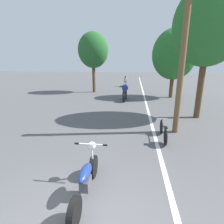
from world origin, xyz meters
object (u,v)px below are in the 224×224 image
Objects in this scene: bicycle_parked at (163,131)px; motorcycle_rider_lead at (125,94)px; motorcycle_foreground at (86,178)px; roadside_tree_right_near at (209,26)px; roadside_tree_right_far at (174,54)px; roadside_tree_left at (93,50)px; motorcycle_rider_far at (125,82)px; utility_pole at (182,58)px.

motorcycle_rider_lead is at bearing 104.85° from bicycle_parked.
roadside_tree_right_near is at bearing 55.79° from motorcycle_foreground.
motorcycle_rider_lead is 7.71m from bicycle_parked.
motorcycle_foreground is (-4.22, -12.68, -3.23)m from roadside_tree_right_far.
motorcycle_foreground is 1.23× the size of bicycle_parked.
roadside_tree_right_near is at bearing -46.18° from roadside_tree_left.
motorcycle_foreground is 19.80m from motorcycle_rider_far.
motorcycle_foreground is at bearing -124.21° from roadside_tree_right_near.
roadside_tree_right_near reaches higher than motorcycle_rider_far.
roadside_tree_right_near reaches higher than roadside_tree_right_far.
roadside_tree_right_near is 9.12m from motorcycle_foreground.
motorcycle_rider_far is at bearing 101.15° from utility_pole.
roadside_tree_left reaches higher than roadside_tree_right_far.
roadside_tree_right_far is 0.97× the size of roadside_tree_left.
motorcycle_rider_lead is 0.97× the size of motorcycle_rider_far.
roadside_tree_right_near reaches higher than utility_pole.
bicycle_parked is (-0.65, -0.84, -2.80)m from utility_pole.
motorcycle_foreground is 0.99× the size of motorcycle_rider_far.
utility_pole is 2.99m from bicycle_parked.
roadside_tree_right_near reaches higher than bicycle_parked.
roadside_tree_right_near reaches higher than roadside_tree_left.
roadside_tree_left reaches higher than motorcycle_foreground.
motorcycle_rider_far is at bearing 59.35° from roadside_tree_left.
motorcycle_rider_far is at bearing 98.39° from bicycle_parked.
roadside_tree_right_near is (1.67, 2.41, 1.59)m from utility_pole.
utility_pole reaches higher than roadside_tree_left.
roadside_tree_left is at bearing 115.61° from bicycle_parked.
utility_pole reaches higher than motorcycle_foreground.
motorcycle_rider_lead is 1.21× the size of bicycle_parked.
roadside_tree_left is 2.87× the size of motorcycle_rider_lead.
utility_pole is 7.57m from motorcycle_rider_lead.
bicycle_parked is at bearing 57.00° from motorcycle_foreground.
roadside_tree_left is at bearing 102.33° from motorcycle_foreground.
roadside_tree_right_near reaches higher than motorcycle_rider_lead.
roadside_tree_left is (-7.44, 2.05, 0.51)m from roadside_tree_right_far.
roadside_tree_left is 15.53m from motorcycle_foreground.
motorcycle_rider_lead is (-2.63, 6.61, -2.58)m from utility_pole.
utility_pole reaches higher than motorcycle_rider_lead.
roadside_tree_right_near is at bearing 54.56° from bicycle_parked.
bicycle_parked is (2.21, 3.40, -0.10)m from motorcycle_foreground.
motorcycle_rider_far is (-4.73, 13.14, -4.20)m from roadside_tree_right_near.
utility_pole is at bearing -68.35° from motorcycle_rider_lead.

